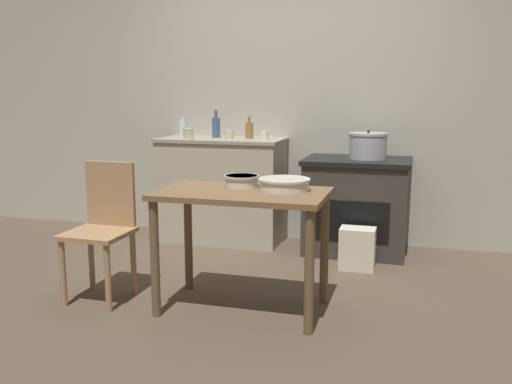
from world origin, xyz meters
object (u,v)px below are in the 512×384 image
at_px(chair, 103,226).
at_px(mixing_bowl_large, 242,180).
at_px(cup_center_right, 265,136).
at_px(bottle_far_left, 183,129).
at_px(work_table, 242,211).
at_px(flour_sack, 357,249).
at_px(stove, 356,205).
at_px(cup_center, 188,134).
at_px(stock_pot, 368,146).
at_px(mixing_bowl_small, 284,184).
at_px(cup_center_left, 229,134).
at_px(bottle_left, 216,127).
at_px(bottle_mid_left, 249,130).

relative_size(chair, mixing_bowl_large, 4.01).
bearing_deg(cup_center_right, bottle_far_left, 170.95).
bearing_deg(mixing_bowl_large, work_table, -71.39).
bearing_deg(flour_sack, bottle_far_left, 160.09).
height_order(stove, cup_center, cup_center).
bearing_deg(mixing_bowl_large, stock_pot, 64.10).
distance_m(mixing_bowl_large, cup_center_right, 1.41).
bearing_deg(bottle_far_left, cup_center, -58.18).
relative_size(work_table, chair, 1.16).
xyz_separation_m(mixing_bowl_large, bottle_far_left, (-1.06, 1.52, 0.21)).
height_order(mixing_bowl_small, cup_center_right, cup_center_right).
bearing_deg(work_table, chair, -177.26).
bearing_deg(cup_center, bottle_far_left, 121.82).
xyz_separation_m(work_table, cup_center_right, (-0.27, 1.54, 0.35)).
distance_m(stock_pot, cup_center_left, 1.24).
height_order(mixing_bowl_large, cup_center_right, cup_center_right).
height_order(mixing_bowl_small, bottle_left, bottle_left).
bearing_deg(bottle_left, cup_center_right, -13.34).
height_order(mixing_bowl_large, mixing_bowl_small, mixing_bowl_small).
height_order(chair, mixing_bowl_small, chair).
height_order(stove, flour_sack, stove).
bearing_deg(chair, mixing_bowl_small, 7.31).
relative_size(bottle_left, cup_center, 2.56).
distance_m(bottle_left, cup_center_left, 0.20).
distance_m(flour_sack, cup_center_left, 1.57).
xyz_separation_m(mixing_bowl_large, cup_center, (-0.89, 1.24, 0.19)).
height_order(chair, flour_sack, chair).
xyz_separation_m(work_table, bottle_left, (-0.77, 1.65, 0.41)).
bearing_deg(bottle_far_left, bottle_left, -2.65).
bearing_deg(stove, cup_center, -174.36).
bearing_deg(cup_center, mixing_bowl_large, -54.30).
relative_size(mixing_bowl_large, bottle_far_left, 1.24).
relative_size(chair, bottle_far_left, 4.96).
distance_m(work_table, bottle_mid_left, 1.73).
xyz_separation_m(work_table, flour_sack, (0.62, 1.04, -0.48)).
distance_m(flour_sack, mixing_bowl_small, 1.21).
bearing_deg(bottle_mid_left, cup_center_left, -154.06).
bearing_deg(stock_pot, cup_center, -174.05).
relative_size(stove, flour_sack, 2.71).
distance_m(chair, mixing_bowl_small, 1.26).
xyz_separation_m(stove, mixing_bowl_small, (-0.30, -1.44, 0.40)).
bearing_deg(work_table, cup_center_left, 111.43).
relative_size(work_table, mixing_bowl_large, 4.64).
bearing_deg(chair, cup_center_left, 77.94).
bearing_deg(flour_sack, mixing_bowl_large, -127.00).
xyz_separation_m(mixing_bowl_small, cup_center_right, (-0.52, 1.44, 0.18)).
height_order(bottle_left, cup_center_right, bottle_left).
bearing_deg(mixing_bowl_large, stove, 66.54).
height_order(bottle_left, cup_center, bottle_left).
bearing_deg(cup_center_right, flour_sack, -28.95).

